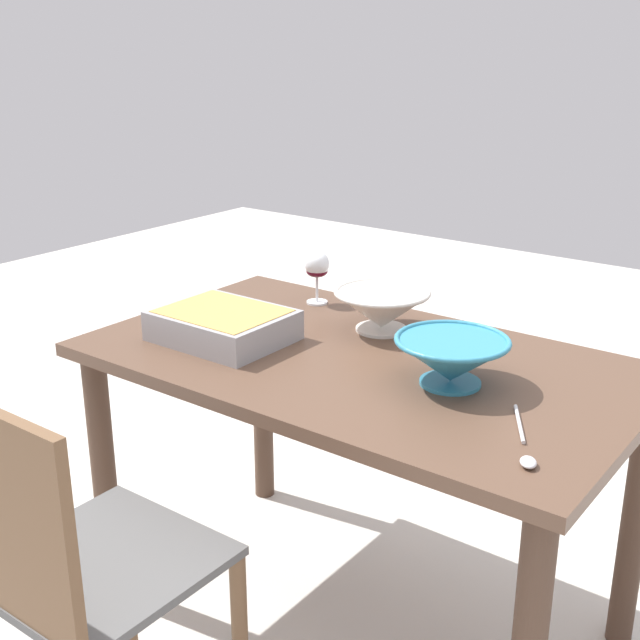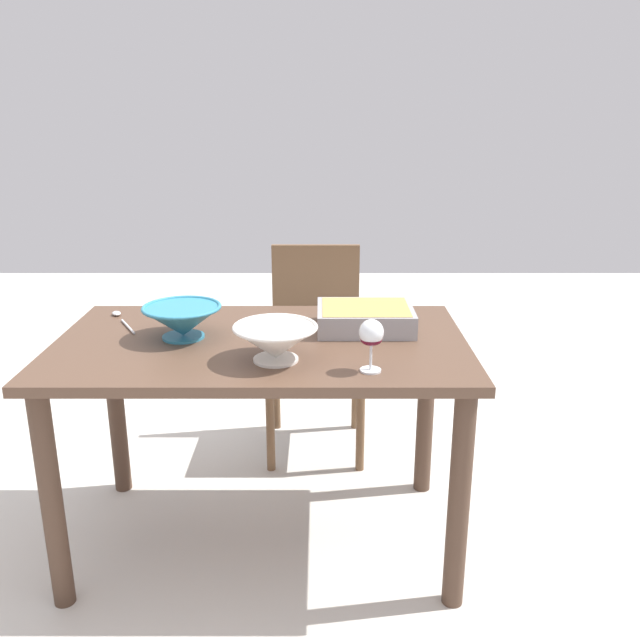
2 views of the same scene
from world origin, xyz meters
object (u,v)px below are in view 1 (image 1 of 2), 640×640
wine_glass (317,268)px  dining_table (360,399)px  casserole_dish (223,323)px  serving_spoon (525,447)px  chair (70,571)px  small_bowl (382,308)px  mixing_bowl (451,359)px

wine_glass → dining_table: bearing=141.1°
casserole_dish → serving_spoon: casserole_dish is taller
chair → small_bowl: chair is taller
dining_table → serving_spoon: bearing=157.5°
chair → mixing_bowl: size_ratio=3.48×
small_bowl → serving_spoon: small_bowl is taller
mixing_bowl → small_bowl: size_ratio=1.02×
dining_table → casserole_dish: size_ratio=4.12×
small_bowl → serving_spoon: (-0.58, 0.40, -0.05)m
casserole_dish → serving_spoon: (-0.86, 0.10, -0.04)m
wine_glass → serving_spoon: 0.98m
wine_glass → serving_spoon: bearing=150.3°
chair → small_bowl: bearing=-96.8°
dining_table → chair: bearing=77.1°
casserole_dish → dining_table: bearing=-161.8°
wine_glass → small_bowl: wine_glass is taller
serving_spoon → chair: bearing=37.8°
casserole_dish → small_bowl: small_bowl is taller
mixing_bowl → small_bowl: same height
chair → serving_spoon: 0.91m
dining_table → small_bowl: bearing=-72.2°
serving_spoon → casserole_dish: bearing=-6.7°
chair → casserole_dish: bearing=-74.8°
wine_glass → casserole_dish: bearing=88.7°
dining_table → small_bowl: (0.06, -0.19, 0.17)m
casserole_dish → serving_spoon: bearing=173.3°
wine_glass → casserole_dish: size_ratio=0.48×
small_bowl → serving_spoon: size_ratio=1.04×
chair → casserole_dish: 0.72m
small_bowl → serving_spoon: bearing=145.2°
chair → wine_glass: wine_glass is taller
dining_table → wine_glass: 0.48m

